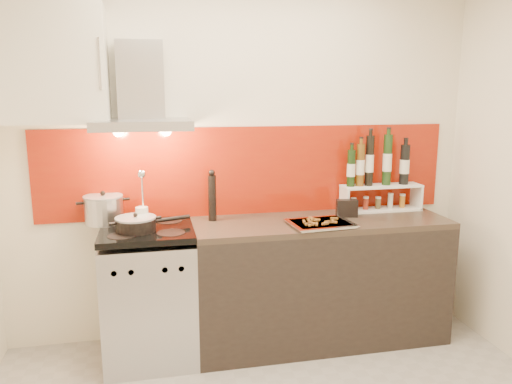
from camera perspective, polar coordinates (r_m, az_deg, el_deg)
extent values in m
cube|color=silver|center=(3.62, -1.49, 3.71)|extent=(3.40, 0.02, 2.60)
cube|color=#931608|center=(3.63, -0.68, 2.45)|extent=(3.00, 0.02, 0.64)
cube|color=#B7B7BA|center=(3.51, -12.03, -11.77)|extent=(0.60, 0.60, 0.84)
cube|color=black|center=(3.28, -11.94, -15.18)|extent=(0.50, 0.02, 0.40)
cube|color=#B7B7BA|center=(3.13, -12.24, -8.77)|extent=(0.56, 0.02, 0.12)
cube|color=#FF190C|center=(3.12, -12.24, -8.81)|extent=(0.10, 0.01, 0.04)
cube|color=black|center=(3.35, -12.37, -4.36)|extent=(0.60, 0.60, 0.04)
cube|color=black|center=(3.69, 7.24, -10.24)|extent=(1.80, 0.60, 0.86)
cube|color=#2F251D|center=(3.55, 7.42, -3.47)|extent=(1.80, 0.60, 0.04)
cube|color=#B7B7BA|center=(3.29, -12.88, 7.54)|extent=(0.62, 0.50, 0.06)
cube|color=#B7B7BA|center=(3.43, -13.07, 12.37)|extent=(0.30, 0.18, 0.50)
sphere|color=#FFD18C|center=(3.29, -15.48, 6.72)|extent=(0.07, 0.07, 0.07)
sphere|color=#FFD18C|center=(3.29, -10.22, 6.95)|extent=(0.07, 0.07, 0.07)
cube|color=silver|center=(3.41, -22.69, 13.32)|extent=(0.70, 0.35, 0.72)
cylinder|color=#B7B7BA|center=(3.52, -17.00, -2.00)|extent=(0.26, 0.26, 0.18)
cylinder|color=#99999E|center=(3.50, -17.09, -0.49)|extent=(0.26, 0.26, 0.01)
sphere|color=black|center=(3.50, -17.11, -0.10)|extent=(0.03, 0.03, 0.03)
cylinder|color=black|center=(3.28, -13.57, -3.67)|extent=(0.25, 0.25, 0.08)
cylinder|color=#99999E|center=(3.27, -13.61, -2.90)|extent=(0.26, 0.26, 0.01)
sphere|color=black|center=(3.27, -13.63, -2.57)|extent=(0.03, 0.03, 0.03)
cylinder|color=black|center=(3.36, -9.54, -3.02)|extent=(0.24, 0.11, 0.03)
cylinder|color=silver|center=(3.39, -12.88, -2.84)|extent=(0.08, 0.08, 0.14)
cylinder|color=silver|center=(3.35, -12.85, 0.15)|extent=(0.01, 0.07, 0.25)
sphere|color=silver|center=(3.27, -12.95, 2.02)|extent=(0.06, 0.06, 0.06)
cylinder|color=black|center=(3.47, -5.03, -0.70)|extent=(0.06, 0.06, 0.32)
sphere|color=black|center=(3.44, -5.08, 2.20)|extent=(0.05, 0.05, 0.05)
cube|color=white|center=(3.90, 14.03, -1.94)|extent=(0.61, 0.17, 0.01)
cube|color=white|center=(3.76, 10.04, -0.91)|extent=(0.01, 0.17, 0.17)
cube|color=white|center=(4.02, 17.87, -0.50)|extent=(0.02, 0.17, 0.17)
cube|color=white|center=(3.86, 14.16, 0.67)|extent=(0.61, 0.17, 0.02)
cylinder|color=black|center=(3.74, 10.82, 2.69)|extent=(0.06, 0.06, 0.27)
cylinder|color=#5B390F|center=(3.76, 11.83, 3.03)|extent=(0.06, 0.06, 0.31)
cylinder|color=black|center=(3.79, 12.85, 3.50)|extent=(0.06, 0.06, 0.37)
cylinder|color=black|center=(3.85, 14.77, 3.58)|extent=(0.07, 0.07, 0.38)
cylinder|color=black|center=(3.92, 16.62, 3.03)|extent=(0.07, 0.07, 0.30)
cylinder|color=beige|center=(3.80, 11.05, -1.43)|extent=(0.04, 0.04, 0.08)
cylinder|color=maroon|center=(3.84, 12.42, -1.32)|extent=(0.04, 0.04, 0.08)
cylinder|color=brown|center=(3.88, 13.76, -1.29)|extent=(0.04, 0.04, 0.08)
cylinder|color=beige|center=(3.92, 15.09, -1.06)|extent=(0.04, 0.04, 0.10)
cylinder|color=#AC6B1C|center=(3.97, 16.37, -1.05)|extent=(0.04, 0.04, 0.09)
cube|color=black|center=(3.65, 10.34, -1.87)|extent=(0.16, 0.09, 0.13)
cube|color=silver|center=(3.39, 7.37, -3.65)|extent=(0.42, 0.34, 0.01)
cube|color=silver|center=(3.39, 7.38, -3.49)|extent=(0.44, 0.36, 0.01)
cube|color=red|center=(3.39, 7.38, -3.49)|extent=(0.38, 0.29, 0.01)
cube|color=brown|center=(3.47, 8.93, -3.00)|extent=(0.06, 0.03, 0.01)
cube|color=brown|center=(3.29, 6.10, -3.73)|extent=(0.03, 0.06, 0.01)
cube|color=brown|center=(3.38, 8.21, -3.39)|extent=(0.06, 0.03, 0.01)
cube|color=brown|center=(3.42, 6.92, -3.16)|extent=(0.05, 0.04, 0.01)
cube|color=brown|center=(3.30, 6.21, -3.68)|extent=(0.05, 0.04, 0.01)
cube|color=brown|center=(3.33, 7.93, -3.60)|extent=(0.06, 0.03, 0.01)
cube|color=brown|center=(3.40, 6.15, -3.22)|extent=(0.03, 0.06, 0.01)
cube|color=brown|center=(3.33, 6.48, -3.57)|extent=(0.05, 0.05, 0.01)
cube|color=brown|center=(3.31, 6.95, -3.66)|extent=(0.03, 0.06, 0.01)
cube|color=brown|center=(3.36, 5.51, -3.40)|extent=(0.02, 0.06, 0.01)
cube|color=brown|center=(3.39, 6.23, -3.27)|extent=(0.05, 0.05, 0.01)
cube|color=brown|center=(3.45, 6.36, -3.01)|extent=(0.03, 0.06, 0.01)
cube|color=brown|center=(3.41, 6.73, -3.18)|extent=(0.04, 0.05, 0.01)
cube|color=brown|center=(3.40, 8.65, -3.32)|extent=(0.05, 0.05, 0.01)
cube|color=brown|center=(3.30, 6.07, -3.69)|extent=(0.05, 0.02, 0.01)
cube|color=brown|center=(3.38, 8.82, -3.41)|extent=(0.05, 0.03, 0.01)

